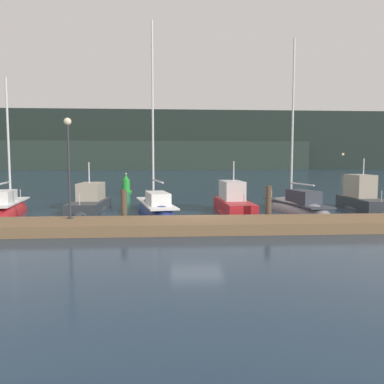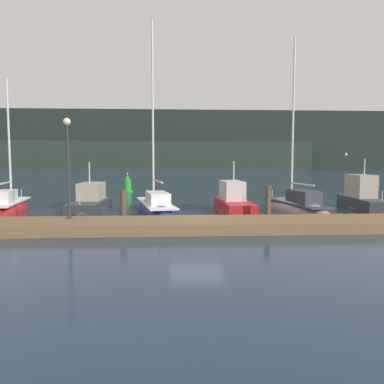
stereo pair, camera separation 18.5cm
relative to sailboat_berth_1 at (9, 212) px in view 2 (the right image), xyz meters
name	(u,v)px [view 2 (the right image)]	position (x,y,z in m)	size (l,w,h in m)	color
ground_plane	(196,223)	(10.24, -3.40, -0.12)	(400.00, 400.00, 0.00)	#1E3347
dock	(199,225)	(10.24, -5.24, 0.10)	(28.25, 2.80, 0.45)	brown
mooring_pile_1	(123,207)	(6.78, -3.59, 0.69)	(0.28, 0.28, 1.64)	#4C3D2D
mooring_pile_2	(268,204)	(13.70, -3.59, 0.78)	(0.28, 0.28, 1.80)	#4C3D2D
sailboat_berth_1	(9,212)	(0.00, 0.00, 0.00)	(2.34, 6.37, 8.41)	red
motorboat_berth_2	(90,206)	(4.12, 1.58, 0.12)	(2.02, 5.41, 3.53)	#2D3338
sailboat_berth_3	(155,211)	(8.13, 0.08, 0.00)	(3.16, 7.87, 11.76)	navy
motorboat_berth_4	(233,207)	(12.60, -0.12, 0.21)	(1.85, 5.68, 3.47)	red
sailboat_berth_5	(296,210)	(16.36, 0.12, 0.00)	(2.91, 7.19, 10.92)	gray
motorboat_berth_6	(363,203)	(20.73, 0.78, 0.27)	(1.84, 5.01, 3.67)	#2D3338
channel_buoy	(127,185)	(4.89, 14.57, 0.55)	(1.07, 1.07, 1.84)	green
dock_lamppost	(68,152)	(4.54, -4.58, 3.24)	(0.32, 0.32, 4.40)	#2D2D33
hillside_backdrop	(163,143)	(6.26, 112.77, 9.15)	(240.00, 23.00, 20.14)	#1E2823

